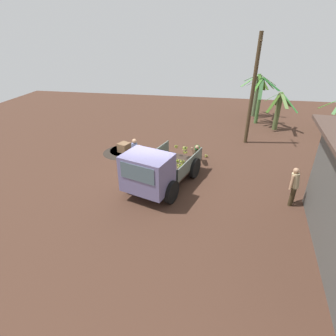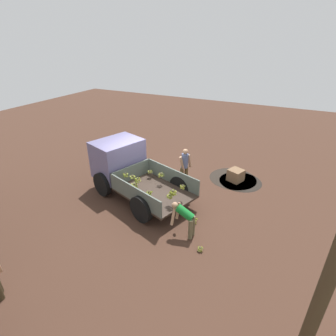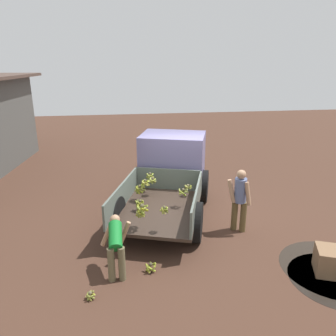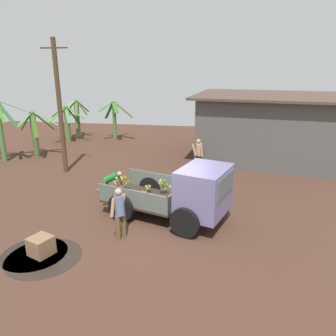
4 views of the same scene
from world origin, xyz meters
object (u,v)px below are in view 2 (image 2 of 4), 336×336
banana_bunch_on_ground_1 (200,249)px  cargo_truck (125,165)px  person_worker_loading (185,217)px  wooden_crate_0 (236,175)px  person_foreground_visitor (185,165)px  banana_bunch_on_ground_0 (194,220)px

banana_bunch_on_ground_1 → cargo_truck: bearing=-27.3°
person_worker_loading → wooden_crate_0: size_ratio=1.94×
wooden_crate_0 → person_foreground_visitor: bearing=32.7°
banana_bunch_on_ground_0 → wooden_crate_0: 3.64m
wooden_crate_0 → banana_bunch_on_ground_0: bearing=81.0°
cargo_truck → wooden_crate_0: (-3.96, -2.66, -0.80)m
cargo_truck → person_worker_loading: (-3.33, 1.61, -0.37)m
cargo_truck → person_worker_loading: bearing=172.5°
person_foreground_visitor → wooden_crate_0: (-1.94, -1.24, -0.64)m
person_worker_loading → banana_bunch_on_ground_0: (-0.06, -0.68, -0.57)m
person_foreground_visitor → banana_bunch_on_ground_0: 2.83m
person_worker_loading → banana_bunch_on_ground_0: bearing=-95.1°
cargo_truck → person_worker_loading: cargo_truck is taller
person_foreground_visitor → banana_bunch_on_ground_1: person_foreground_visitor is taller
person_foreground_visitor → banana_bunch_on_ground_0: (-1.36, 2.35, -0.79)m
banana_bunch_on_ground_0 → wooden_crate_0: size_ratio=0.43×
cargo_truck → person_foreground_visitor: bearing=-126.8°
banana_bunch_on_ground_0 → banana_bunch_on_ground_1: (-0.65, 1.16, -0.03)m
person_foreground_visitor → wooden_crate_0: person_foreground_visitor is taller
banana_bunch_on_ground_0 → wooden_crate_0: wooden_crate_0 is taller
person_foreground_visitor → person_worker_loading: person_foreground_visitor is taller
banana_bunch_on_ground_0 → banana_bunch_on_ground_1: size_ratio=1.31×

